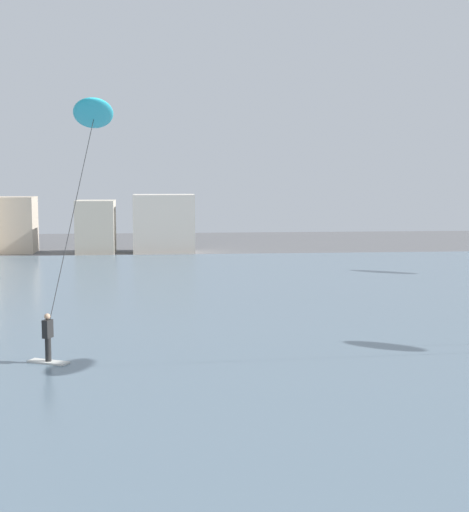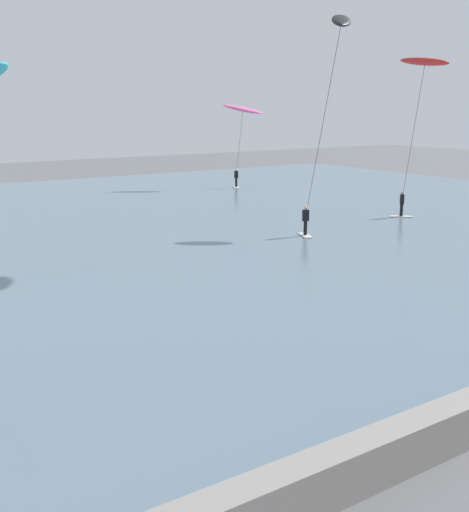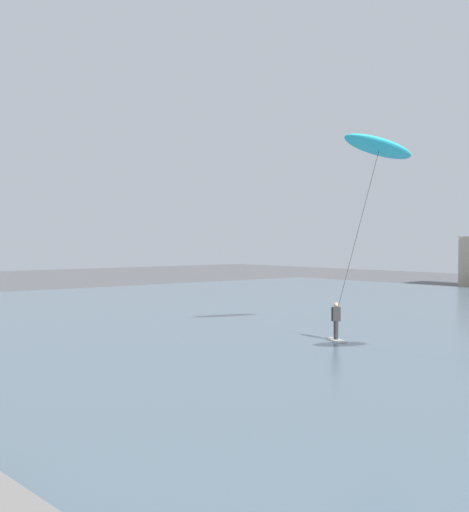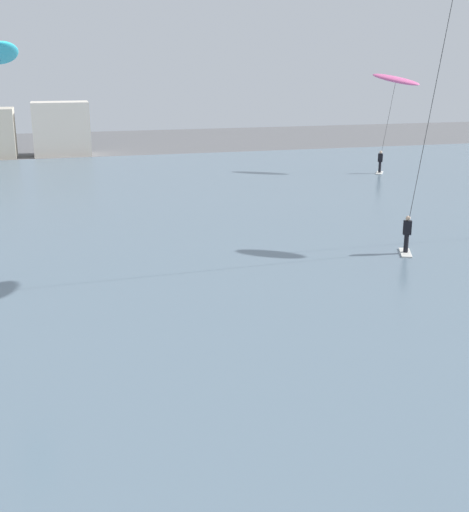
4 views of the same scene
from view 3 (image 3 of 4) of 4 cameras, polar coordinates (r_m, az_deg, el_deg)
The scene contains 1 object.
kitesurfer_cyan at distance 29.96m, azimuth 11.46°, elevation 7.79°, with size 3.00×4.01×8.79m.
Camera 3 is at (14.01, 0.88, 4.46)m, focal length 49.16 mm.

